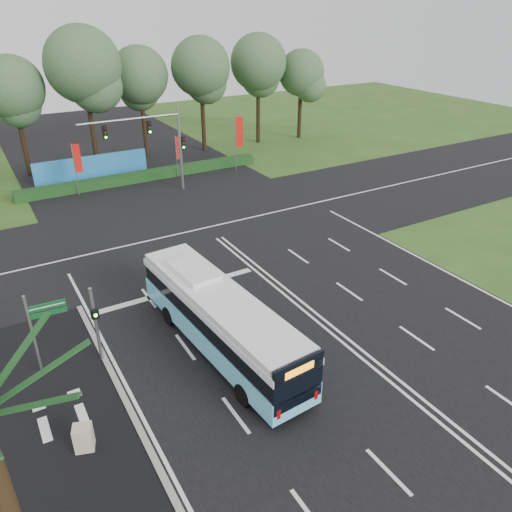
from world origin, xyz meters
The scene contains 16 objects.
ground centered at (0.00, 0.00, 0.00)m, with size 120.00×120.00×0.00m, color #30501A.
road_main centered at (0.00, 0.00, 0.02)m, with size 20.00×120.00×0.04m, color black.
road_cross centered at (0.00, 12.00, 0.03)m, with size 120.00×14.00×0.05m, color black.
bike_path centered at (-12.50, -3.00, 0.03)m, with size 5.00×18.00×0.06m, color black.
kerb_strip centered at (-10.10, -3.00, 0.06)m, with size 0.25×18.00×0.12m, color gray.
city_bus centered at (-5.18, -0.95, 1.64)m, with size 3.16×11.48×3.25m.
pedestrian_signal centered at (-10.21, 1.00, 2.08)m, with size 0.35×0.43×3.81m.
street_sign centered at (-12.36, 1.39, 2.53)m, with size 1.57×0.17×4.02m.
utility_cabinet centered at (-12.07, -3.68, 0.55)m, with size 0.66×0.55×1.10m, color beige.
banner_flag_left centered at (-5.83, 23.51, 2.86)m, with size 0.65×0.07×4.38m.
banner_flag_mid centered at (3.07, 23.71, 2.52)m, with size 0.57×0.06×3.83m.
banner_flag_right centered at (8.73, 22.76, 3.34)m, with size 0.76×0.19×5.16m.
traffic_light_gantry centered at (0.21, 20.50, 4.66)m, with size 8.41×0.28×7.00m.
hedge centered at (0.00, 24.50, 0.40)m, with size 22.00×1.20×0.80m, color #153A15.
blue_hoarding centered at (-4.00, 27.00, 1.10)m, with size 10.00×0.30×2.20m, color #2279BD.
eucalyptus_row centered at (-1.24, 30.51, 8.55)m, with size 47.08×8.37×12.86m.
Camera 1 is at (-13.27, -17.94, 14.55)m, focal length 35.00 mm.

